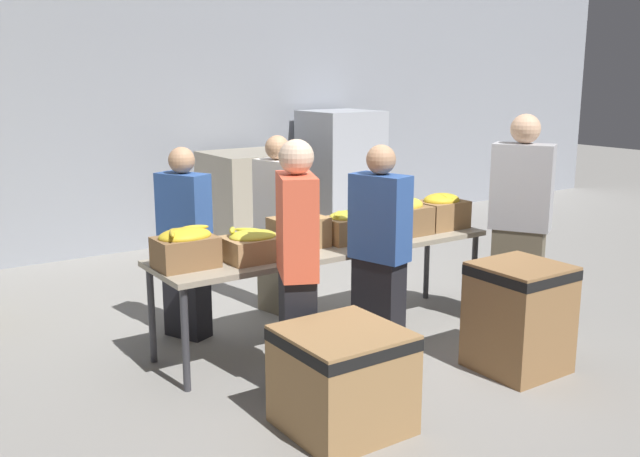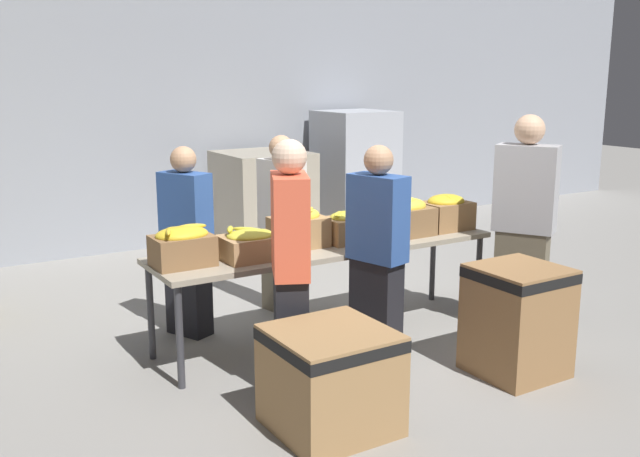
{
  "view_description": "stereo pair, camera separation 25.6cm",
  "coord_description": "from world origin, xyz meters",
  "px_view_note": "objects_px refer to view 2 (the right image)",
  "views": [
    {
      "loc": [
        -3.07,
        -4.41,
        2.06
      ],
      "look_at": [
        -0.06,
        0.01,
        0.89
      ],
      "focal_mm": 40.0,
      "sensor_mm": 36.0,
      "label": 1
    },
    {
      "loc": [
        -2.86,
        -4.55,
        2.06
      ],
      "look_at": [
        -0.06,
        0.01,
        0.89
      ],
      "focal_mm": 40.0,
      "sensor_mm": 36.0,
      "label": 2
    }
  ],
  "objects_px": {
    "banana_box_2": "(298,227)",
    "volunteer_1": "(290,269)",
    "banana_box_1": "(250,244)",
    "banana_box_4": "(407,217)",
    "volunteer_2": "(187,243)",
    "banana_box_5": "(446,212)",
    "pallet_stack_0": "(263,201)",
    "volunteer_3": "(524,226)",
    "donation_bin_0": "(330,376)",
    "volunteer_0": "(377,255)",
    "banana_box_0": "(183,246)",
    "donation_bin_1": "(517,317)",
    "volunteer_4": "(282,226)",
    "pallet_stack_1": "(355,173)",
    "banana_box_3": "(349,226)",
    "sorting_table": "(327,251)"
  },
  "relations": [
    {
      "from": "volunteer_3",
      "to": "donation_bin_1",
      "type": "height_order",
      "value": "volunteer_3"
    },
    {
      "from": "banana_box_0",
      "to": "donation_bin_1",
      "type": "distance_m",
      "value": 2.36
    },
    {
      "from": "volunteer_0",
      "to": "volunteer_1",
      "type": "height_order",
      "value": "volunteer_1"
    },
    {
      "from": "banana_box_4",
      "to": "donation_bin_0",
      "type": "xyz_separation_m",
      "value": [
        -1.5,
        -1.21,
        -0.58
      ]
    },
    {
      "from": "banana_box_0",
      "to": "volunteer_0",
      "type": "relative_size",
      "value": 0.26
    },
    {
      "from": "volunteer_3",
      "to": "pallet_stack_1",
      "type": "bearing_deg",
      "value": -45.12
    },
    {
      "from": "banana_box_1",
      "to": "pallet_stack_0",
      "type": "height_order",
      "value": "pallet_stack_0"
    },
    {
      "from": "banana_box_4",
      "to": "donation_bin_0",
      "type": "relative_size",
      "value": 0.62
    },
    {
      "from": "banana_box_2",
      "to": "banana_box_4",
      "type": "distance_m",
      "value": 0.96
    },
    {
      "from": "volunteer_3",
      "to": "donation_bin_1",
      "type": "bearing_deg",
      "value": 100.62
    },
    {
      "from": "banana_box_4",
      "to": "volunteer_2",
      "type": "relative_size",
      "value": 0.27
    },
    {
      "from": "banana_box_0",
      "to": "banana_box_5",
      "type": "bearing_deg",
      "value": -1.21
    },
    {
      "from": "banana_box_1",
      "to": "donation_bin_0",
      "type": "height_order",
      "value": "banana_box_1"
    },
    {
      "from": "volunteer_2",
      "to": "donation_bin_0",
      "type": "height_order",
      "value": "volunteer_2"
    },
    {
      "from": "banana_box_2",
      "to": "volunteer_1",
      "type": "bearing_deg",
      "value": -123.3
    },
    {
      "from": "banana_box_3",
      "to": "pallet_stack_1",
      "type": "xyz_separation_m",
      "value": [
        2.14,
        3.07,
        -0.1
      ]
    },
    {
      "from": "banana_box_5",
      "to": "volunteer_2",
      "type": "height_order",
      "value": "volunteer_2"
    },
    {
      "from": "banana_box_5",
      "to": "volunteer_1",
      "type": "xyz_separation_m",
      "value": [
        -1.86,
        -0.62,
        -0.08
      ]
    },
    {
      "from": "banana_box_5",
      "to": "volunteer_1",
      "type": "height_order",
      "value": "volunteer_1"
    },
    {
      "from": "banana_box_5",
      "to": "banana_box_4",
      "type": "bearing_deg",
      "value": -177.82
    },
    {
      "from": "banana_box_5",
      "to": "pallet_stack_0",
      "type": "bearing_deg",
      "value": 94.6
    },
    {
      "from": "banana_box_4",
      "to": "pallet_stack_1",
      "type": "bearing_deg",
      "value": 62.67
    },
    {
      "from": "banana_box_2",
      "to": "volunteer_3",
      "type": "distance_m",
      "value": 1.8
    },
    {
      "from": "banana_box_0",
      "to": "volunteer_1",
      "type": "bearing_deg",
      "value": -54.84
    },
    {
      "from": "volunteer_1",
      "to": "volunteer_4",
      "type": "bearing_deg",
      "value": -1.42
    },
    {
      "from": "banana_box_0",
      "to": "pallet_stack_0",
      "type": "bearing_deg",
      "value": 54.15
    },
    {
      "from": "banana_box_1",
      "to": "volunteer_1",
      "type": "height_order",
      "value": "volunteer_1"
    },
    {
      "from": "banana_box_2",
      "to": "donation_bin_1",
      "type": "height_order",
      "value": "banana_box_2"
    },
    {
      "from": "volunteer_2",
      "to": "pallet_stack_1",
      "type": "height_order",
      "value": "pallet_stack_1"
    },
    {
      "from": "sorting_table",
      "to": "volunteer_4",
      "type": "bearing_deg",
      "value": 89.41
    },
    {
      "from": "banana_box_0",
      "to": "banana_box_1",
      "type": "xyz_separation_m",
      "value": [
        0.48,
        -0.08,
        -0.03
      ]
    },
    {
      "from": "donation_bin_0",
      "to": "donation_bin_1",
      "type": "relative_size",
      "value": 0.86
    },
    {
      "from": "banana_box_0",
      "to": "pallet_stack_1",
      "type": "relative_size",
      "value": 0.26
    },
    {
      "from": "banana_box_2",
      "to": "pallet_stack_1",
      "type": "height_order",
      "value": "pallet_stack_1"
    },
    {
      "from": "sorting_table",
      "to": "volunteer_2",
      "type": "height_order",
      "value": "volunteer_2"
    },
    {
      "from": "volunteer_1",
      "to": "banana_box_5",
      "type": "bearing_deg",
      "value": -46.35
    },
    {
      "from": "banana_box_2",
      "to": "volunteer_0",
      "type": "xyz_separation_m",
      "value": [
        0.3,
        -0.6,
        -0.13
      ]
    },
    {
      "from": "volunteer_1",
      "to": "volunteer_4",
      "type": "distance_m",
      "value": 1.59
    },
    {
      "from": "volunteer_3",
      "to": "donation_bin_0",
      "type": "height_order",
      "value": "volunteer_3"
    },
    {
      "from": "volunteer_4",
      "to": "volunteer_0",
      "type": "bearing_deg",
      "value": -9.53
    },
    {
      "from": "volunteer_1",
      "to": "volunteer_3",
      "type": "distance_m",
      "value": 2.12
    },
    {
      "from": "banana_box_2",
      "to": "donation_bin_0",
      "type": "distance_m",
      "value": 1.55
    },
    {
      "from": "banana_box_0",
      "to": "donation_bin_0",
      "type": "bearing_deg",
      "value": -72.51
    },
    {
      "from": "volunteer_1",
      "to": "pallet_stack_0",
      "type": "height_order",
      "value": "volunteer_1"
    },
    {
      "from": "banana_box_4",
      "to": "donation_bin_0",
      "type": "bearing_deg",
      "value": -141.27
    },
    {
      "from": "banana_box_1",
      "to": "volunteer_2",
      "type": "relative_size",
      "value": 0.27
    },
    {
      "from": "banana_box_0",
      "to": "donation_bin_0",
      "type": "relative_size",
      "value": 0.62
    },
    {
      "from": "banana_box_2",
      "to": "banana_box_3",
      "type": "xyz_separation_m",
      "value": [
        0.42,
        -0.06,
        -0.03
      ]
    },
    {
      "from": "banana_box_0",
      "to": "banana_box_3",
      "type": "relative_size",
      "value": 1.04
    },
    {
      "from": "volunteer_2",
      "to": "pallet_stack_1",
      "type": "relative_size",
      "value": 0.95
    }
  ]
}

